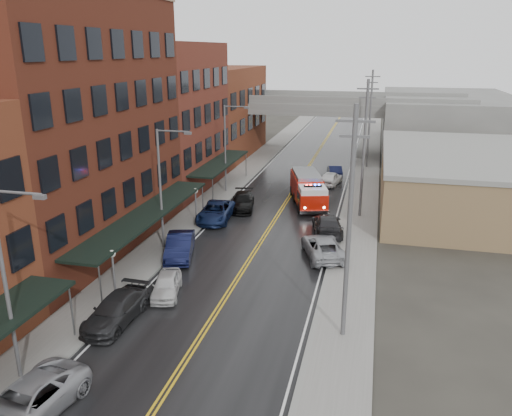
# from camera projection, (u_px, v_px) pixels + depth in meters

# --- Properties ---
(road) EXTENTS (11.00, 160.00, 0.02)m
(road) POSITION_uv_depth(u_px,v_px,m) (269.00, 229.00, 41.57)
(road) COLOR black
(road) RESTS_ON ground
(sidewalk_left) EXTENTS (3.00, 160.00, 0.15)m
(sidewalk_left) POSITION_uv_depth(u_px,v_px,m) (187.00, 222.00, 43.19)
(sidewalk_left) COLOR slate
(sidewalk_left) RESTS_ON ground
(sidewalk_right) EXTENTS (3.00, 160.00, 0.15)m
(sidewalk_right) POSITION_uv_depth(u_px,v_px,m) (358.00, 236.00, 39.90)
(sidewalk_right) COLOR slate
(sidewalk_right) RESTS_ON ground
(curb_left) EXTENTS (0.30, 160.00, 0.15)m
(curb_left) POSITION_uv_depth(u_px,v_px,m) (205.00, 223.00, 42.82)
(curb_left) COLOR gray
(curb_left) RESTS_ON ground
(curb_right) EXTENTS (0.30, 160.00, 0.15)m
(curb_right) POSITION_uv_depth(u_px,v_px,m) (337.00, 234.00, 40.28)
(curb_right) COLOR gray
(curb_right) RESTS_ON ground
(brick_building_b) EXTENTS (9.00, 20.00, 18.00)m
(brick_building_b) POSITION_uv_depth(u_px,v_px,m) (66.00, 128.00, 35.35)
(brick_building_b) COLOR #4D2114
(brick_building_b) RESTS_ON ground
(brick_building_c) EXTENTS (9.00, 15.00, 15.00)m
(brick_building_c) POSITION_uv_depth(u_px,v_px,m) (166.00, 118.00, 52.01)
(brick_building_c) COLOR brown
(brick_building_c) RESTS_ON ground
(brick_building_far) EXTENTS (9.00, 20.00, 12.00)m
(brick_building_far) POSITION_uv_depth(u_px,v_px,m) (218.00, 112.00, 68.66)
(brick_building_far) COLOR brown
(brick_building_far) RESTS_ON ground
(tan_building) EXTENTS (14.00, 22.00, 5.00)m
(tan_building) POSITION_uv_depth(u_px,v_px,m) (459.00, 182.00, 46.46)
(tan_building) COLOR olive
(tan_building) RESTS_ON ground
(right_far_block) EXTENTS (18.00, 30.00, 8.00)m
(right_far_block) POSITION_uv_depth(u_px,v_px,m) (446.00, 123.00, 73.32)
(right_far_block) COLOR slate
(right_far_block) RESTS_ON ground
(awning_1) EXTENTS (2.60, 18.00, 3.09)m
(awning_1) POSITION_uv_depth(u_px,v_px,m) (147.00, 214.00, 35.87)
(awning_1) COLOR black
(awning_1) RESTS_ON ground
(awning_2) EXTENTS (2.60, 13.00, 3.09)m
(awning_2) POSITION_uv_depth(u_px,v_px,m) (221.00, 163.00, 52.07)
(awning_2) COLOR black
(awning_2) RESTS_ON ground
(globe_lamp_1) EXTENTS (0.44, 0.44, 3.12)m
(globe_lamp_1) POSITION_uv_depth(u_px,v_px,m) (113.00, 263.00, 29.35)
(globe_lamp_1) COLOR #59595B
(globe_lamp_1) RESTS_ON ground
(globe_lamp_2) EXTENTS (0.44, 0.44, 3.12)m
(globe_lamp_2) POSITION_uv_depth(u_px,v_px,m) (196.00, 197.00, 42.31)
(globe_lamp_2) COLOR #59595B
(globe_lamp_2) RESTS_ON ground
(street_lamp_0) EXTENTS (2.64, 0.22, 9.00)m
(street_lamp_0) POSITION_uv_depth(u_px,v_px,m) (9.00, 275.00, 21.11)
(street_lamp_0) COLOR #59595B
(street_lamp_0) RESTS_ON ground
(street_lamp_1) EXTENTS (2.64, 0.22, 9.00)m
(street_lamp_1) POSITION_uv_depth(u_px,v_px,m) (163.00, 182.00, 35.92)
(street_lamp_1) COLOR #59595B
(street_lamp_1) RESTS_ON ground
(street_lamp_2) EXTENTS (2.64, 0.22, 9.00)m
(street_lamp_2) POSITION_uv_depth(u_px,v_px,m) (227.00, 143.00, 50.73)
(street_lamp_2) COLOR #59595B
(street_lamp_2) RESTS_ON ground
(utility_pole_0) EXTENTS (1.80, 0.24, 12.00)m
(utility_pole_0) POSITION_uv_depth(u_px,v_px,m) (349.00, 223.00, 24.15)
(utility_pole_0) COLOR #59595B
(utility_pole_0) RESTS_ON ground
(utility_pole_1) EXTENTS (1.80, 0.24, 12.00)m
(utility_pole_1) POSITION_uv_depth(u_px,v_px,m) (364.00, 147.00, 42.66)
(utility_pole_1) COLOR #59595B
(utility_pole_1) RESTS_ON ground
(utility_pole_2) EXTENTS (1.80, 0.24, 12.00)m
(utility_pole_2) POSITION_uv_depth(u_px,v_px,m) (370.00, 118.00, 61.17)
(utility_pole_2) COLOR #59595B
(utility_pole_2) RESTS_ON ground
(overpass) EXTENTS (40.00, 10.00, 7.50)m
(overpass) POSITION_uv_depth(u_px,v_px,m) (318.00, 112.00, 69.37)
(overpass) COLOR slate
(overpass) RESTS_ON ground
(fire_truck) EXTENTS (4.89, 8.37, 2.91)m
(fire_truck) POSITION_uv_depth(u_px,v_px,m) (308.00, 189.00, 47.65)
(fire_truck) COLOR #B31508
(fire_truck) RESTS_ON ground
(parked_car_left_2) EXTENTS (3.32, 5.84, 1.54)m
(parked_car_left_2) POSITION_uv_depth(u_px,v_px,m) (26.00, 403.00, 20.01)
(parked_car_left_2) COLOR #919298
(parked_car_left_2) RESTS_ON ground
(parked_car_left_3) EXTENTS (2.18, 5.10, 1.47)m
(parked_car_left_3) POSITION_uv_depth(u_px,v_px,m) (116.00, 310.00, 27.21)
(parked_car_left_3) COLOR black
(parked_car_left_3) RESTS_ON ground
(parked_car_left_4) EXTENTS (2.49, 4.16, 1.33)m
(parked_car_left_4) POSITION_uv_depth(u_px,v_px,m) (166.00, 285.00, 30.32)
(parked_car_left_4) COLOR silver
(parked_car_left_4) RESTS_ON ground
(parked_car_left_5) EXTENTS (3.07, 5.36, 1.67)m
(parked_car_left_5) POSITION_uv_depth(u_px,v_px,m) (180.00, 246.00, 35.78)
(parked_car_left_5) COLOR black
(parked_car_left_5) RESTS_ON ground
(parked_car_left_6) EXTENTS (3.02, 5.83, 1.57)m
(parked_car_left_6) POSITION_uv_depth(u_px,v_px,m) (216.00, 212.00, 43.52)
(parked_car_left_6) COLOR #122046
(parked_car_left_6) RESTS_ON ground
(parked_car_left_7) EXTENTS (2.98, 5.36, 1.47)m
(parked_car_left_7) POSITION_uv_depth(u_px,v_px,m) (242.00, 202.00, 46.60)
(parked_car_left_7) COLOR black
(parked_car_left_7) RESTS_ON ground
(parked_car_right_0) EXTENTS (4.10, 5.90, 1.50)m
(parked_car_right_0) POSITION_uv_depth(u_px,v_px,m) (323.00, 247.00, 35.87)
(parked_car_right_0) COLOR #96989D
(parked_car_right_0) RESTS_ON ground
(parked_car_right_1) EXTENTS (3.22, 5.79, 1.59)m
(parked_car_right_1) POSITION_uv_depth(u_px,v_px,m) (327.00, 225.00, 40.28)
(parked_car_right_1) COLOR black
(parked_car_right_1) RESTS_ON ground
(parked_car_right_2) EXTENTS (2.57, 4.70, 1.51)m
(parked_car_right_2) POSITION_uv_depth(u_px,v_px,m) (331.00, 178.00, 54.90)
(parked_car_right_2) COLOR silver
(parked_car_right_2) RESTS_ON ground
(parked_car_right_3) EXTENTS (2.24, 4.40, 1.38)m
(parked_car_right_3) POSITION_uv_depth(u_px,v_px,m) (335.00, 171.00, 58.49)
(parked_car_right_3) COLOR black
(parked_car_right_3) RESTS_ON ground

